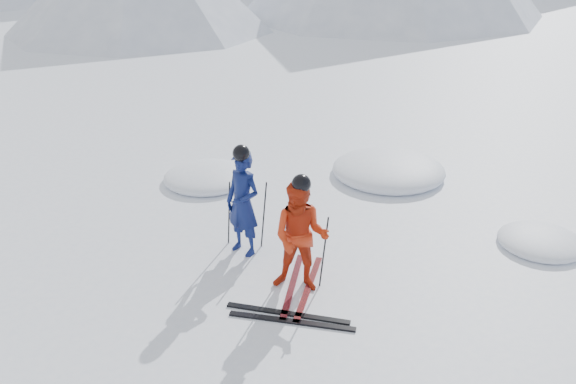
# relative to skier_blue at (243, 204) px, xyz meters

# --- Properties ---
(ground) EXTENTS (160.00, 160.00, 0.00)m
(ground) POSITION_rel_skier_blue_xyz_m (2.67, -0.42, -0.85)
(ground) COLOR white
(ground) RESTS_ON ground
(skier_blue) EXTENTS (0.73, 0.61, 1.69)m
(skier_blue) POSITION_rel_skier_blue_xyz_m (0.00, 0.00, 0.00)
(skier_blue) COLOR #0D1952
(skier_blue) RESTS_ON ground
(skier_red) EXTENTS (0.86, 0.70, 1.66)m
(skier_red) POSITION_rel_skier_blue_xyz_m (1.12, -0.74, -0.02)
(skier_red) COLOR red
(skier_red) RESTS_ON ground
(pole_blue_left) EXTENTS (0.11, 0.08, 1.13)m
(pole_blue_left) POSITION_rel_skier_blue_xyz_m (-0.30, 0.15, -0.28)
(pole_blue_left) COLOR black
(pole_blue_left) RESTS_ON ground
(pole_blue_right) EXTENTS (0.11, 0.07, 1.13)m
(pole_blue_right) POSITION_rel_skier_blue_xyz_m (0.25, 0.25, -0.28)
(pole_blue_right) COLOR black
(pole_blue_right) RESTS_ON ground
(pole_red_left) EXTENTS (0.11, 0.09, 1.10)m
(pole_red_left) POSITION_rel_skier_blue_xyz_m (0.82, -0.49, -0.29)
(pole_red_left) COLOR black
(pole_red_left) RESTS_ON ground
(pole_red_right) EXTENTS (0.11, 0.08, 1.10)m
(pole_red_right) POSITION_rel_skier_blue_xyz_m (1.42, -0.59, -0.29)
(pole_red_right) COLOR black
(pole_red_right) RESTS_ON ground
(ski_worn_left) EXTENTS (0.30, 1.70, 0.03)m
(ski_worn_left) POSITION_rel_skier_blue_xyz_m (1.00, -0.74, -0.83)
(ski_worn_left) COLOR black
(ski_worn_left) RESTS_ON ground
(ski_worn_right) EXTENTS (0.18, 1.70, 0.03)m
(ski_worn_right) POSITION_rel_skier_blue_xyz_m (1.24, -0.74, -0.83)
(ski_worn_right) COLOR black
(ski_worn_right) RESTS_ON ground
(ski_loose_a) EXTENTS (1.70, 0.15, 0.03)m
(ski_loose_a) POSITION_rel_skier_blue_xyz_m (1.13, -1.41, -0.83)
(ski_loose_a) COLOR black
(ski_loose_a) RESTS_ON ground
(ski_loose_b) EXTENTS (1.70, 0.21, 0.03)m
(ski_loose_b) POSITION_rel_skier_blue_xyz_m (1.23, -1.56, -0.83)
(ski_loose_b) COLOR black
(ski_loose_b) RESTS_ON ground
(snow_lumps) EXTENTS (8.73, 6.34, 0.51)m
(snow_lumps) POSITION_rel_skier_blue_xyz_m (1.60, 2.77, -0.85)
(snow_lumps) COLOR white
(snow_lumps) RESTS_ON ground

